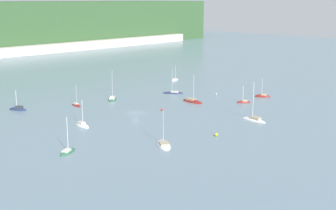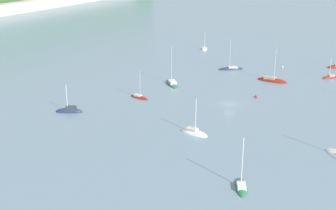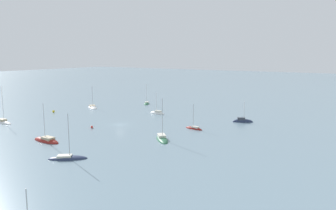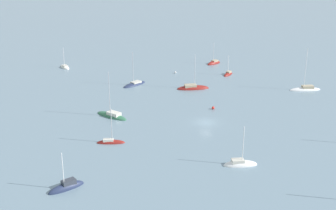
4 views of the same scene
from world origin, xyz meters
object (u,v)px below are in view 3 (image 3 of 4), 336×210
at_px(mooring_buoy_1, 92,127).
at_px(sailboat_7, 3,122).
at_px(sailboat_5, 194,129).
at_px(sailboat_11, 93,108).
at_px(mooring_buoy_0, 53,111).
at_px(sailboat_6, 243,122).
at_px(sailboat_10, 162,139).
at_px(sailboat_4, 46,141).
at_px(sailboat_9, 68,159).
at_px(sailboat_2, 147,104).
at_px(sailboat_0, 157,113).

bearing_deg(mooring_buoy_1, sailboat_7, -71.09).
xyz_separation_m(sailboat_5, sailboat_11, (-10.33, -49.12, -0.03)).
relative_size(sailboat_11, mooring_buoy_0, 10.77).
height_order(sailboat_7, mooring_buoy_1, sailboat_7).
bearing_deg(mooring_buoy_0, sailboat_11, 163.59).
height_order(sailboat_11, mooring_buoy_1, sailboat_11).
relative_size(sailboat_5, mooring_buoy_1, 11.30).
distance_m(sailboat_6, sailboat_10, 31.31).
relative_size(sailboat_4, sailboat_7, 0.85).
relative_size(sailboat_4, sailboat_6, 1.38).
bearing_deg(sailboat_5, mooring_buoy_1, 39.18).
bearing_deg(sailboat_4, sailboat_7, -10.53).
height_order(sailboat_9, sailboat_10, sailboat_10).
bearing_deg(sailboat_2, sailboat_5, 25.31).
bearing_deg(sailboat_5, sailboat_4, 60.91).
xyz_separation_m(sailboat_4, sailboat_11, (-40.27, -25.85, -0.02)).
xyz_separation_m(sailboat_11, mooring_buoy_0, (14.49, -4.27, 0.35)).
distance_m(mooring_buoy_0, mooring_buoy_1, 30.75).
height_order(sailboat_7, sailboat_11, sailboat_7).
relative_size(sailboat_5, sailboat_7, 0.65).
relative_size(sailboat_7, sailboat_11, 1.30).
relative_size(sailboat_2, mooring_buoy_1, 13.22).
relative_size(sailboat_5, sailboat_11, 0.84).
distance_m(sailboat_6, sailboat_9, 54.66).
distance_m(sailboat_0, sailboat_11, 27.83).
height_order(sailboat_0, sailboat_5, sailboat_0).
relative_size(sailboat_2, sailboat_4, 0.89).
distance_m(sailboat_11, mooring_buoy_1, 34.93).
relative_size(sailboat_4, mooring_buoy_0, 11.91).
xyz_separation_m(sailboat_6, sailboat_7, (39.58, -59.55, 0.02)).
height_order(sailboat_4, sailboat_11, sailboat_4).
bearing_deg(sailboat_10, mooring_buoy_1, -132.55).
height_order(sailboat_5, sailboat_10, sailboat_10).
distance_m(sailboat_2, sailboat_7, 54.45).
distance_m(sailboat_6, mooring_buoy_0, 64.61).
distance_m(sailboat_0, sailboat_4, 43.34).
bearing_deg(sailboat_11, sailboat_2, 92.60).
bearing_deg(sailboat_4, mooring_buoy_1, -83.91).
bearing_deg(sailboat_2, sailboat_10, 13.19).
bearing_deg(sailboat_0, sailboat_4, 92.41).
xyz_separation_m(sailboat_6, mooring_buoy_0, (20.12, -61.39, 0.31)).
relative_size(sailboat_4, sailboat_11, 1.11).
bearing_deg(sailboat_10, sailboat_2, 176.65).
bearing_deg(sailboat_0, sailboat_5, 152.90).
height_order(sailboat_7, mooring_buoy_0, sailboat_7).
bearing_deg(mooring_buoy_0, sailboat_2, 154.15).
bearing_deg(sailboat_4, sailboat_6, -122.17).
height_order(sailboat_6, mooring_buoy_0, sailboat_6).
height_order(sailboat_7, sailboat_9, sailboat_7).
relative_size(sailboat_0, sailboat_4, 0.81).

